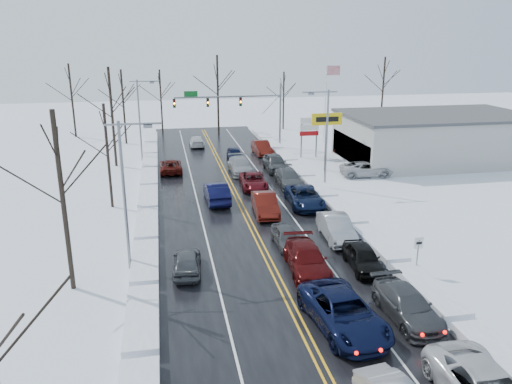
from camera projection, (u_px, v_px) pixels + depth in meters
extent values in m
plane|color=white|center=(255.00, 234.00, 35.64)|extent=(160.00, 160.00, 0.00)
cube|color=black|center=(250.00, 224.00, 37.51)|extent=(14.00, 84.00, 0.01)
cube|color=white|center=(147.00, 231.00, 36.15)|extent=(1.62, 72.00, 0.57)
cube|color=white|center=(346.00, 217.00, 38.87)|extent=(1.62, 72.00, 0.57)
cylinder|color=slate|center=(280.00, 116.00, 62.21)|extent=(0.24, 0.24, 8.00)
cylinder|color=slate|center=(228.00, 97.00, 60.29)|extent=(13.00, 0.18, 0.18)
cylinder|color=slate|center=(271.00, 105.00, 61.57)|extent=(2.33, 0.10, 2.33)
cube|color=#0C591E|center=(191.00, 94.00, 59.37)|extent=(1.60, 0.08, 0.70)
cube|color=black|center=(241.00, 102.00, 60.76)|extent=(0.32, 0.25, 1.05)
sphere|color=#3F0705|center=(241.00, 99.00, 60.52)|extent=(0.20, 0.20, 0.20)
sphere|color=orange|center=(241.00, 102.00, 60.61)|extent=(0.22, 0.22, 0.22)
sphere|color=black|center=(241.00, 104.00, 60.70)|extent=(0.20, 0.20, 0.20)
cube|color=black|center=(208.00, 102.00, 60.04)|extent=(0.32, 0.25, 1.05)
sphere|color=#3F0705|center=(208.00, 100.00, 59.80)|extent=(0.20, 0.20, 0.20)
sphere|color=orange|center=(208.00, 103.00, 59.89)|extent=(0.22, 0.22, 0.22)
sphere|color=black|center=(208.00, 105.00, 59.98)|extent=(0.20, 0.20, 0.20)
cube|color=black|center=(174.00, 103.00, 59.32)|extent=(0.32, 0.25, 1.05)
sphere|color=#3F0705|center=(174.00, 101.00, 59.09)|extent=(0.20, 0.20, 0.20)
sphere|color=orange|center=(174.00, 103.00, 59.17)|extent=(0.22, 0.22, 0.22)
sphere|color=black|center=(174.00, 106.00, 59.26)|extent=(0.20, 0.20, 0.20)
cylinder|color=slate|center=(326.00, 144.00, 51.68)|extent=(0.20, 0.20, 5.60)
cube|color=yellow|center=(327.00, 119.00, 50.90)|extent=(3.20, 0.30, 1.20)
cube|color=black|center=(327.00, 119.00, 50.74)|extent=(2.40, 0.04, 0.50)
cylinder|color=slate|center=(301.00, 141.00, 57.38)|extent=(0.16, 0.16, 4.00)
cylinder|color=slate|center=(316.00, 140.00, 57.70)|extent=(0.16, 0.16, 4.00)
cube|color=white|center=(310.00, 120.00, 56.85)|extent=(2.20, 0.22, 0.70)
cube|color=white|center=(309.00, 127.00, 57.09)|extent=(2.20, 0.22, 0.70)
cube|color=#A20C0F|center=(309.00, 133.00, 57.30)|extent=(2.20, 0.22, 0.50)
cylinder|color=slate|center=(417.00, 257.00, 29.28)|extent=(0.08, 0.08, 2.20)
cube|color=white|center=(419.00, 243.00, 29.01)|extent=(0.55, 0.05, 0.70)
cube|color=black|center=(419.00, 243.00, 28.97)|extent=(0.35, 0.02, 0.15)
cylinder|color=silver|center=(325.00, 104.00, 64.95)|extent=(0.14, 0.14, 10.00)
cube|color=#A3A39E|center=(435.00, 138.00, 56.06)|extent=(20.00, 12.00, 5.00)
cube|color=#262628|center=(350.00, 150.00, 54.55)|extent=(0.10, 11.00, 2.80)
cube|color=#3F3F42|center=(437.00, 115.00, 55.27)|extent=(20.40, 12.40, 0.30)
cylinder|color=slate|center=(327.00, 140.00, 45.19)|extent=(0.18, 0.18, 9.00)
cylinder|color=slate|center=(320.00, 92.00, 43.76)|extent=(3.20, 0.12, 0.12)
cube|color=slate|center=(311.00, 94.00, 43.66)|extent=(0.50, 0.25, 0.18)
cylinder|color=slate|center=(124.00, 198.00, 29.02)|extent=(0.18, 0.18, 9.00)
cylinder|color=slate|center=(133.00, 124.00, 27.88)|extent=(3.20, 0.12, 0.12)
cube|color=slate|center=(148.00, 126.00, 28.06)|extent=(0.50, 0.25, 0.18)
cylinder|color=slate|center=(140.00, 121.00, 55.26)|extent=(0.18, 0.18, 9.00)
cylinder|color=slate|center=(144.00, 81.00, 54.12)|extent=(3.20, 0.12, 0.12)
cube|color=slate|center=(152.00, 83.00, 54.31)|extent=(0.50, 0.25, 0.18)
cylinder|color=#2D231C|center=(63.00, 204.00, 26.46)|extent=(0.27, 0.27, 10.00)
cylinder|color=#2D231C|center=(108.00, 157.00, 39.98)|extent=(0.23, 0.23, 8.50)
cylinder|color=#2D231C|center=(112.00, 118.00, 52.68)|extent=(0.28, 0.28, 10.50)
cylinder|color=#2D231C|center=(124.00, 107.00, 64.15)|extent=(0.25, 0.25, 9.50)
cylinder|color=#2D231C|center=(72.00, 101.00, 68.41)|extent=(0.27, 0.27, 10.00)
cylinder|color=#2D231C|center=(161.00, 102.00, 71.64)|extent=(0.24, 0.24, 9.00)
cylinder|color=#2D231C|center=(218.00, 95.00, 70.90)|extent=(0.29, 0.29, 11.00)
cylinder|color=#2D231C|center=(284.00, 101.00, 74.47)|extent=(0.23, 0.23, 8.50)
cylinder|color=#2D231C|center=(383.00, 92.00, 77.51)|extent=(0.28, 0.28, 10.50)
imported|color=black|center=(343.00, 328.00, 24.15)|extent=(3.43, 6.33, 1.69)
imported|color=#440909|center=(306.00, 271.00, 29.94)|extent=(2.56, 5.55, 1.57)
imported|color=#424447|center=(286.00, 246.00, 33.56)|extent=(1.63, 3.91, 1.32)
imported|color=#52110A|center=(265.00, 214.00, 39.58)|extent=(2.03, 5.08, 1.64)
imported|color=#510A11|center=(254.00, 188.00, 46.30)|extent=(2.60, 5.13, 1.39)
imported|color=gray|center=(240.00, 173.00, 51.49)|extent=(2.24, 5.42, 1.57)
imported|color=black|center=(235.00, 160.00, 56.70)|extent=(1.85, 4.23, 1.42)
imported|color=#3A3C3F|center=(406.00, 318.00, 24.95)|extent=(2.21, 5.12, 1.47)
imported|color=black|center=(362.00, 268.00, 30.31)|extent=(2.02, 4.39, 1.46)
imported|color=#989A9F|center=(336.00, 239.00, 34.75)|extent=(2.02, 5.07, 1.64)
imported|color=black|center=(304.00, 206.00, 41.49)|extent=(2.90, 5.75, 1.56)
imported|color=#46494B|center=(288.00, 185.00, 47.13)|extent=(2.21, 5.23, 1.51)
imported|color=#393C3E|center=(275.00, 171.00, 52.34)|extent=(2.10, 5.08, 1.72)
imported|color=#53110B|center=(262.00, 154.00, 59.46)|extent=(1.85, 4.95, 1.62)
imported|color=black|center=(217.00, 202.00, 42.49)|extent=(1.93, 5.23, 1.71)
imported|color=#4B0F0A|center=(171.00, 172.00, 51.73)|extent=(2.25, 4.84, 1.34)
imported|color=silver|center=(197.00, 146.00, 63.93)|extent=(1.95, 4.63, 1.33)
imported|color=#434548|center=(188.00, 272.00, 29.82)|extent=(1.96, 4.21, 1.39)
imported|color=#B8B8BA|center=(366.00, 176.00, 50.32)|extent=(5.48, 2.89, 1.47)
imported|color=#45484B|center=(388.00, 170.00, 52.55)|extent=(2.20, 5.00, 1.43)
imported|color=#4D0D0A|center=(349.00, 157.00, 58.06)|extent=(2.55, 5.19, 1.70)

